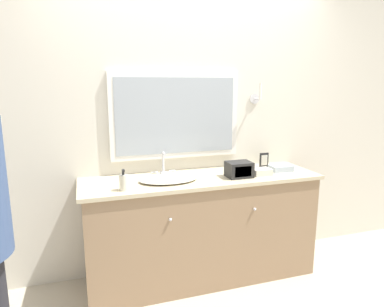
{
  "coord_description": "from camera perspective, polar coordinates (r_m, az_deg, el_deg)",
  "views": [
    {
      "loc": [
        -0.91,
        -2.23,
        1.63
      ],
      "look_at": [
        -0.09,
        0.31,
        1.09
      ],
      "focal_mm": 32.0,
      "sensor_mm": 36.0,
      "label": 1
    }
  ],
  "objects": [
    {
      "name": "vanity_counter",
      "position": [
        2.94,
        1.65,
        -12.25
      ],
      "size": [
        1.95,
        0.57,
        0.89
      ],
      "color": "#937556",
      "rests_on": "ground_plane"
    },
    {
      "name": "ground_plane",
      "position": [
        2.91,
        3.78,
        -22.63
      ],
      "size": [
        14.0,
        14.0,
        0.0
      ],
      "primitive_type": "plane",
      "color": "#B2A893"
    },
    {
      "name": "hand_towel_far_corner",
      "position": [
        3.08,
        14.6,
        -2.36
      ],
      "size": [
        0.19,
        0.13,
        0.05
      ],
      "color": "#A8B7C6",
      "rests_on": "vanity_counter"
    },
    {
      "name": "soap_bottle",
      "position": [
        2.48,
        -11.34,
        -4.72
      ],
      "size": [
        0.06,
        0.06,
        0.16
      ],
      "color": "beige",
      "rests_on": "vanity_counter"
    },
    {
      "name": "wall_back",
      "position": [
        3.01,
        -0.31,
        4.75
      ],
      "size": [
        8.0,
        0.18,
        2.55
      ],
      "color": "silver",
      "rests_on": "ground_plane"
    },
    {
      "name": "picture_frame",
      "position": [
        3.17,
        11.91,
        -1.07
      ],
      "size": [
        0.08,
        0.01,
        0.13
      ],
      "color": "black",
      "rests_on": "vanity_counter"
    },
    {
      "name": "sink_basin",
      "position": [
        2.69,
        -3.99,
        -4.12
      ],
      "size": [
        0.46,
        0.35,
        0.2
      ],
      "color": "silver",
      "rests_on": "vanity_counter"
    },
    {
      "name": "hand_towel_near_sink",
      "position": [
        2.9,
        11.48,
        -3.0
      ],
      "size": [
        0.15,
        0.11,
        0.05
      ],
      "color": "silver",
      "rests_on": "vanity_counter"
    },
    {
      "name": "appliance_box",
      "position": [
        2.8,
        7.85,
        -2.65
      ],
      "size": [
        0.2,
        0.16,
        0.13
      ],
      "color": "black",
      "rests_on": "vanity_counter"
    },
    {
      "name": "metal_tray",
      "position": [
        3.1,
        8.72,
        -2.41
      ],
      "size": [
        0.14,
        0.1,
        0.01
      ],
      "color": "#ADADB2",
      "rests_on": "vanity_counter"
    }
  ]
}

